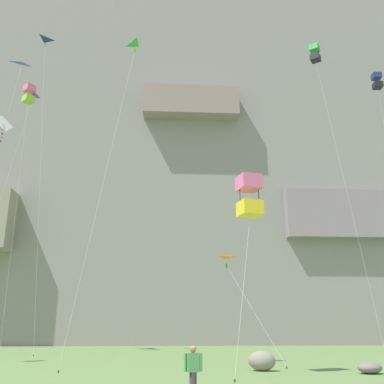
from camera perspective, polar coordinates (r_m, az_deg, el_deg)
cliff_face at (r=74.38m, az=-0.62°, el=7.91°), size 180.00×24.50×67.88m
boulder_near_cliff_base at (r=24.41m, az=22.26°, el=-20.54°), size 1.67×1.63×0.55m
boulder_foreground_left at (r=24.43m, az=9.13°, el=-21.01°), size 1.70×1.50×0.99m
spectator_watching_right at (r=14.21m, az=0.14°, el=-22.48°), size 0.57×0.28×1.61m
kite_delta_far_right at (r=50.09m, az=-18.91°, el=16.11°), size 3.96×4.07×30.92m
kite_box_far_left at (r=38.37m, az=15.84°, el=16.97°), size 2.67×1.98×24.19m
kite_delta_near_cliff at (r=50.69m, az=-20.87°, el=10.12°), size 3.03×4.62×25.82m
kite_diamond_high_left at (r=38.56m, az=-23.85°, el=6.96°), size 3.06×2.03×18.79m
kite_box_low_left at (r=50.13m, az=-20.59°, el=11.90°), size 2.25×4.26×26.74m
kite_box_low_center at (r=23.26m, az=7.52°, el=-0.49°), size 2.16×3.40×9.93m
kite_delta_upper_right at (r=30.40m, az=-7.69°, el=15.51°), size 3.72×2.73×20.27m
kite_box_high_center at (r=62.83m, az=23.09°, el=13.20°), size 2.19×4.02×33.73m
kite_delta_low_right at (r=47.94m, az=-21.66°, el=14.42°), size 3.03×3.35×27.22m
kite_delta_high_right at (r=29.65m, az=4.56°, el=-9.92°), size 3.40×4.73×6.28m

